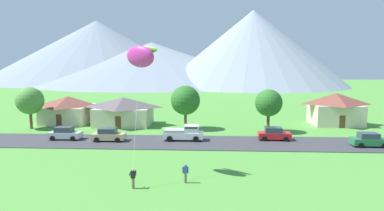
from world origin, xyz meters
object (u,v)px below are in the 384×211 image
tree_near_left (269,103)px  watcher_person (185,173)px  house_left_center (69,109)px  parked_car_silver_east_end (65,133)px  tree_left_of_center (185,100)px  parked_car_tan_mid_west (109,135)px  parked_car_red_mid_east (274,134)px  tree_center (30,101)px  house_leftmost (336,108)px  parked_car_green_west_end (369,140)px  house_right_center (124,111)px  kite_flyer_with_kite (140,58)px  pickup_truck_white_west_side (184,133)px

tree_near_left → watcher_person: 24.61m
house_left_center → parked_car_silver_east_end: size_ratio=1.99×
tree_left_of_center → parked_car_tan_mid_west: (-9.41, -8.74, -3.62)m
parked_car_red_mid_east → watcher_person: parked_car_red_mid_east is taller
tree_left_of_center → parked_car_tan_mid_west: bearing=-137.1°
tree_center → parked_car_silver_east_end: bearing=-40.3°
house_leftmost → tree_near_left: bearing=-151.0°
parked_car_green_west_end → parked_car_red_mid_east: same height
house_left_center → tree_left_of_center: 21.07m
tree_near_left → house_right_center: bearing=168.8°
parked_car_silver_east_end → house_leftmost: bearing=18.4°
house_right_center → parked_car_green_west_end: (33.56, -12.86, -1.52)m
kite_flyer_with_kite → watcher_person: 10.87m
tree_center → parked_car_red_mid_east: 36.98m
tree_center → watcher_person: size_ratio=3.89×
pickup_truck_white_west_side → watcher_person: size_ratio=3.11×
tree_center → kite_flyer_with_kite: bearing=-43.2°
house_leftmost → parked_car_tan_mid_west: bearing=-157.8°
parked_car_silver_east_end → parked_car_tan_mid_west: bearing=-5.3°
parked_car_tan_mid_west → pickup_truck_white_west_side: 9.89m
house_leftmost → pickup_truck_white_west_side: 27.41m
parked_car_red_mid_east → house_leftmost: bearing=44.6°
house_right_center → house_leftmost: bearing=3.6°
tree_near_left → parked_car_silver_east_end: size_ratio=1.51×
house_left_center → pickup_truck_white_west_side: 24.36m
parked_car_green_west_end → tree_near_left: bearing=142.3°
tree_left_of_center → parked_car_silver_east_end: tree_left_of_center is taller
house_left_center → parked_car_red_mid_east: size_ratio=1.96×
tree_near_left → tree_left_of_center: (-12.38, 1.59, 0.14)m
house_leftmost → parked_car_silver_east_end: (-40.00, -13.31, -1.87)m
house_right_center → tree_near_left: tree_near_left is taller
house_leftmost → tree_near_left: size_ratio=1.29×
house_left_center → tree_near_left: tree_near_left is taller
tree_near_left → parked_car_green_west_end: tree_near_left is taller
house_right_center → tree_left_of_center: (10.41, -2.92, 2.11)m
house_leftmost → pickup_truck_white_west_side: size_ratio=1.58×
parked_car_green_west_end → parked_car_red_mid_east: (-10.92, 2.94, 0.00)m
house_left_center → tree_left_of_center: tree_left_of_center is taller
kite_flyer_with_kite → tree_center: bearing=136.8°
tree_center → parked_car_red_mid_east: tree_center is taller
parked_car_silver_east_end → kite_flyer_with_kite: 20.85m
house_leftmost → parked_car_green_west_end: house_leftmost is taller
parked_car_green_west_end → pickup_truck_white_west_side: pickup_truck_white_west_side is taller
tree_left_of_center → tree_center: bearing=-177.9°
tree_left_of_center → kite_flyer_with_kite: size_ratio=0.57×
watcher_person → tree_center: bearing=138.8°
pickup_truck_white_west_side → watcher_person: 15.73m
house_right_center → tree_near_left: (22.78, -4.52, 1.96)m
parked_car_tan_mid_west → parked_car_red_mid_east: size_ratio=0.99×
tree_center → tree_near_left: bearing=-1.1°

